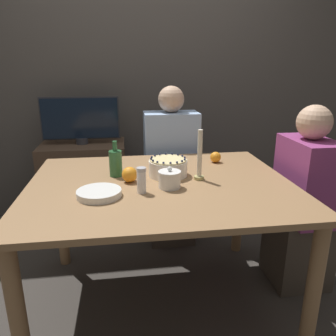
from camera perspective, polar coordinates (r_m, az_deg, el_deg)
ground_plane at (r=2.13m, az=-1.15°, el=-22.04°), size 12.00×12.00×0.00m
wall_behind at (r=3.03m, az=-4.59°, el=16.47°), size 8.00×0.05×2.60m
dining_table at (r=1.78m, az=-1.28°, el=-5.66°), size 1.39×1.10×0.76m
cake at (r=1.84m, az=-0.00°, el=0.12°), size 0.22×0.22×0.11m
sugar_bowl at (r=1.66m, az=0.28°, el=-1.96°), size 0.12×0.12×0.11m
sugar_shaker at (r=1.59m, az=-4.64°, el=-2.12°), size 0.05×0.05×0.13m
plate_stack at (r=1.59m, az=-11.91°, el=-4.32°), size 0.21×0.21×0.03m
candle at (r=1.76m, az=5.52°, el=1.45°), size 0.06×0.06×0.27m
bottle at (r=1.85m, az=-9.11°, el=0.92°), size 0.07×0.07×0.20m
orange_fruit_0 at (r=1.75m, az=-6.70°, el=-1.15°), size 0.08×0.08×0.08m
orange_fruit_1 at (r=2.11m, az=8.27°, el=1.88°), size 0.07×0.07×0.07m
person_man_blue_shirt at (r=2.55m, az=0.52°, el=-1.48°), size 0.40×0.34×1.21m
person_woman_floral at (r=2.21m, az=22.36°, el=-6.85°), size 0.34×0.40×1.14m
side_cabinet at (r=2.95m, az=-14.15°, el=-2.71°), size 0.70×0.46×0.72m
tv_monitor at (r=2.81m, az=-15.01°, el=8.18°), size 0.64×0.10×0.39m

